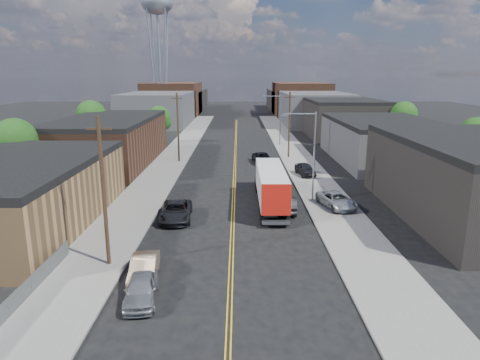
{
  "coord_description": "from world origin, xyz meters",
  "views": [
    {
      "loc": [
        0.49,
        -16.56,
        12.48
      ],
      "look_at": [
        0.65,
        23.82,
        2.5
      ],
      "focal_mm": 32.0,
      "sensor_mm": 36.0,
      "label": 1
    }
  ],
  "objects_px": {
    "semi_truck": "(270,182)",
    "car_left_c": "(176,211)",
    "car_left_a": "(141,289)",
    "car_right_lot_c": "(305,169)",
    "car_ahead_truck": "(262,158)",
    "car_right_oncoming": "(288,204)",
    "car_left_b": "(144,268)",
    "water_tower": "(157,7)",
    "car_right_lot_a": "(337,200)"
  },
  "relations": [
    {
      "from": "car_left_a",
      "to": "car_right_oncoming",
      "type": "height_order",
      "value": "car_left_a"
    },
    {
      "from": "car_left_c",
      "to": "car_right_lot_c",
      "type": "xyz_separation_m",
      "value": [
        13.9,
        16.57,
        0.12
      ]
    },
    {
      "from": "car_left_a",
      "to": "car_left_c",
      "type": "relative_size",
      "value": 0.77
    },
    {
      "from": "semi_truck",
      "to": "car_left_b",
      "type": "distance_m",
      "value": 18.64
    },
    {
      "from": "car_left_c",
      "to": "car_ahead_truck",
      "type": "bearing_deg",
      "value": 66.98
    },
    {
      "from": "water_tower",
      "to": "car_left_c",
      "type": "height_order",
      "value": "water_tower"
    },
    {
      "from": "car_right_lot_a",
      "to": "car_left_c",
      "type": "bearing_deg",
      "value": 177.14
    },
    {
      "from": "semi_truck",
      "to": "car_left_c",
      "type": "xyz_separation_m",
      "value": [
        -8.62,
        -4.92,
        -1.37
      ]
    },
    {
      "from": "water_tower",
      "to": "car_right_lot_c",
      "type": "xyz_separation_m",
      "value": [
        30.9,
        -74.11,
        -29.74
      ]
    },
    {
      "from": "car_right_oncoming",
      "to": "car_ahead_truck",
      "type": "distance_m",
      "value": 22.87
    },
    {
      "from": "semi_truck",
      "to": "car_ahead_truck",
      "type": "relative_size",
      "value": 2.77
    },
    {
      "from": "water_tower",
      "to": "semi_truck",
      "type": "distance_m",
      "value": 93.92
    },
    {
      "from": "car_right_oncoming",
      "to": "semi_truck",
      "type": "bearing_deg",
      "value": -56.11
    },
    {
      "from": "car_right_lot_a",
      "to": "car_ahead_truck",
      "type": "relative_size",
      "value": 0.98
    },
    {
      "from": "car_left_b",
      "to": "car_ahead_truck",
      "type": "relative_size",
      "value": 0.85
    },
    {
      "from": "semi_truck",
      "to": "car_left_c",
      "type": "distance_m",
      "value": 10.02
    },
    {
      "from": "water_tower",
      "to": "car_ahead_truck",
      "type": "xyz_separation_m",
      "value": [
        25.95,
        -65.62,
        -29.92
      ]
    },
    {
      "from": "semi_truck",
      "to": "car_right_oncoming",
      "type": "distance_m",
      "value": 3.43
    },
    {
      "from": "car_left_b",
      "to": "car_left_c",
      "type": "relative_size",
      "value": 0.78
    },
    {
      "from": "water_tower",
      "to": "car_right_lot_a",
      "type": "xyz_separation_m",
      "value": [
        31.87,
        -87.55,
        -29.78
      ]
    },
    {
      "from": "car_left_b",
      "to": "car_right_lot_c",
      "type": "distance_m",
      "value": 31.35
    },
    {
      "from": "car_left_b",
      "to": "car_right_oncoming",
      "type": "relative_size",
      "value": 1.03
    },
    {
      "from": "car_right_oncoming",
      "to": "car_right_lot_c",
      "type": "height_order",
      "value": "car_right_lot_c"
    },
    {
      "from": "semi_truck",
      "to": "car_left_c",
      "type": "relative_size",
      "value": 2.55
    },
    {
      "from": "car_left_c",
      "to": "car_right_oncoming",
      "type": "distance_m",
      "value": 10.36
    },
    {
      "from": "car_right_oncoming",
      "to": "car_right_lot_a",
      "type": "height_order",
      "value": "car_right_lot_a"
    },
    {
      "from": "car_right_oncoming",
      "to": "car_right_lot_a",
      "type": "relative_size",
      "value": 0.84
    },
    {
      "from": "car_ahead_truck",
      "to": "car_right_oncoming",
      "type": "bearing_deg",
      "value": -93.53
    },
    {
      "from": "water_tower",
      "to": "semi_truck",
      "type": "relative_size",
      "value": 2.54
    },
    {
      "from": "car_ahead_truck",
      "to": "car_right_lot_a",
      "type": "bearing_deg",
      "value": -81.38
    },
    {
      "from": "car_left_a",
      "to": "car_ahead_truck",
      "type": "bearing_deg",
      "value": 70.88
    },
    {
      "from": "car_left_c",
      "to": "water_tower",
      "type": "bearing_deg",
      "value": 97.25
    },
    {
      "from": "water_tower",
      "to": "car_left_a",
      "type": "xyz_separation_m",
      "value": [
        17.0,
        -104.63,
        -29.91
      ]
    },
    {
      "from": "car_left_b",
      "to": "car_right_lot_c",
      "type": "xyz_separation_m",
      "value": [
        14.31,
        27.89,
        0.18
      ]
    },
    {
      "from": "car_left_a",
      "to": "car_left_c",
      "type": "distance_m",
      "value": 13.95
    },
    {
      "from": "car_right_lot_c",
      "to": "car_right_lot_a",
      "type": "bearing_deg",
      "value": -95.03
    },
    {
      "from": "car_left_b",
      "to": "car_right_lot_a",
      "type": "height_order",
      "value": "car_right_lot_a"
    },
    {
      "from": "car_left_b",
      "to": "car_ahead_truck",
      "type": "bearing_deg",
      "value": 71.01
    },
    {
      "from": "car_left_a",
      "to": "semi_truck",
      "type": "bearing_deg",
      "value": 59.27
    },
    {
      "from": "car_left_c",
      "to": "car_right_oncoming",
      "type": "height_order",
      "value": "car_left_c"
    },
    {
      "from": "semi_truck",
      "to": "car_left_b",
      "type": "xyz_separation_m",
      "value": [
        -9.02,
        -16.24,
        -1.43
      ]
    },
    {
      "from": "car_left_a",
      "to": "car_right_lot_c",
      "type": "bearing_deg",
      "value": 59.31
    },
    {
      "from": "car_right_oncoming",
      "to": "car_ahead_truck",
      "type": "height_order",
      "value": "car_ahead_truck"
    },
    {
      "from": "water_tower",
      "to": "car_left_a",
      "type": "relative_size",
      "value": 8.47
    },
    {
      "from": "semi_truck",
      "to": "car_ahead_truck",
      "type": "xyz_separation_m",
      "value": [
        0.33,
        20.13,
        -1.43
      ]
    },
    {
      "from": "car_left_b",
      "to": "semi_truck",
      "type": "bearing_deg",
      "value": 56.38
    },
    {
      "from": "semi_truck",
      "to": "car_ahead_truck",
      "type": "bearing_deg",
      "value": 89.17
    },
    {
      "from": "car_right_lot_c",
      "to": "car_left_c",
      "type": "bearing_deg",
      "value": -139.14
    },
    {
      "from": "car_right_oncoming",
      "to": "car_left_b",
      "type": "bearing_deg",
      "value": 56.89
    },
    {
      "from": "water_tower",
      "to": "car_right_lot_a",
      "type": "height_order",
      "value": "water_tower"
    }
  ]
}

